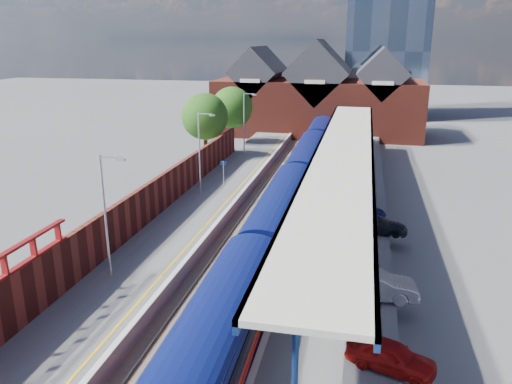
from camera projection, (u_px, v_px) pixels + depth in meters
The scene contains 23 objects.
ground at pixel (289, 184), 49.39m from camera, with size 240.00×240.00×0.00m, color #5B5B5E.
ballast_bed at pixel (271, 218), 40.04m from camera, with size 6.00×76.00×0.06m, color #473D33.
rails at pixel (271, 217), 40.02m from camera, with size 4.51×76.00×0.14m.
left_platform at pixel (205, 207), 41.02m from camera, with size 5.00×76.00×1.00m, color #565659.
right_platform at pixel (346, 218), 38.69m from camera, with size 6.00×76.00×1.00m, color #565659.
coping_left at pixel (232, 203), 40.39m from camera, with size 0.30×76.00×0.05m, color silver.
coping_right at pixel (310, 209), 39.11m from camera, with size 0.30×76.00×0.05m, color silver.
yellow_line at pixel (225, 203), 40.52m from camera, with size 0.14×76.00×0.01m, color yellow.
train at pixel (297, 180), 43.13m from camera, with size 3.03×65.94×3.45m.
canopy at pixel (344, 152), 39.22m from camera, with size 4.50×52.00×4.48m.
lamp_post_b at pixel (107, 209), 26.80m from camera, with size 1.48×0.18×7.00m.
lamp_post_c at pixel (201, 148), 41.74m from camera, with size 1.48×0.18×7.00m.
lamp_post_d at pixel (245, 120), 56.69m from camera, with size 1.48×0.18×7.00m.
platform_sign at pixel (224, 170), 44.01m from camera, with size 0.55×0.08×2.50m.
brick_wall at pixel (140, 208), 34.94m from camera, with size 0.35×50.00×3.86m.
station_building at pixel (318, 98), 73.95m from camera, with size 30.00×12.12×13.78m.
glass_tower at pixel (390, 1), 88.14m from camera, with size 14.20×14.20×40.30m.
tree_near at pixel (206, 118), 55.44m from camera, with size 5.20×5.20×8.10m.
tree_far at pixel (233, 109), 62.71m from camera, with size 5.20×5.20×8.10m.
parked_car_red at pixel (391, 356), 19.98m from camera, with size 1.44×3.57×1.22m, color #AF110E.
parked_car_silver at pixel (373, 285), 25.47m from camera, with size 1.58×4.54×1.50m, color #B4B5BA.
parked_car_dark at pixel (378, 225), 34.18m from camera, with size 1.63×4.01×1.16m, color black.
parked_car_blue at pixel (361, 210), 37.18m from camera, with size 1.76×3.82×1.06m, color navy.
Camera 1 is at (6.84, -17.06, 13.76)m, focal length 35.00 mm.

